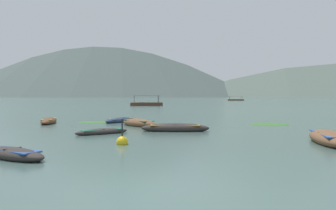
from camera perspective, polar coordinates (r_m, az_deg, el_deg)
ground_plane at (r=1507.12m, az=2.32°, el=1.37°), size 6000.00×6000.00×0.00m
mountain_1 at (r=1981.50m, az=-21.68°, el=5.00°), size 1114.03×1114.03×256.99m
mountain_2 at (r=1480.23m, az=-8.37°, el=10.60°), size 1312.85×1312.85×475.66m
mountain_3 at (r=1875.89m, az=17.11°, el=10.24°), size 1871.36×1871.36×581.48m
rowboat_0 at (r=26.35m, az=-8.24°, el=-2.63°), size 2.43×3.49×0.48m
rowboat_1 at (r=18.19m, az=-11.40°, el=-4.58°), size 2.85×2.46×0.37m
rowboat_2 at (r=19.23m, az=1.26°, el=-4.03°), size 4.00×1.10×0.59m
rowboat_3 at (r=12.02m, az=-25.42°, el=-7.68°), size 3.09×2.29×0.45m
rowboat_4 at (r=22.68m, az=-5.12°, el=-3.16°), size 3.18×3.36×0.65m
rowboat_5 at (r=26.54m, az=-20.02°, el=-2.62°), size 1.86×3.89×0.56m
rowboat_6 at (r=15.98m, az=26.28°, el=-5.20°), size 2.02×4.53×0.68m
ferry_0 at (r=175.32m, az=11.72°, el=0.90°), size 8.69×4.19×2.54m
ferry_1 at (r=74.19m, az=-3.79°, el=0.23°), size 7.55×3.80×2.54m
mooring_buoy at (r=14.11m, az=-7.97°, el=-6.33°), size 0.50×0.50×1.23m
weed_patch_0 at (r=26.30m, az=-12.09°, el=-2.99°), size 3.30×2.36×0.14m
weed_patch_1 at (r=25.08m, az=17.21°, el=-3.24°), size 3.94×3.94×0.14m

